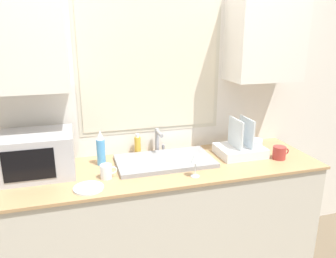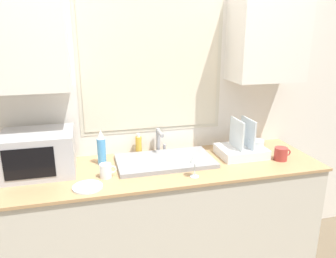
% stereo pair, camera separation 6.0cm
% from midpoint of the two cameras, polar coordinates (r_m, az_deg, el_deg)
% --- Properties ---
extents(countertop, '(2.27, 0.69, 0.90)m').
position_cam_midpoint_polar(countertop, '(2.54, -1.59, -15.77)').
color(countertop, beige).
rests_on(countertop, ground_plane).
extents(wall_back, '(6.00, 0.38, 2.60)m').
position_cam_midpoint_polar(wall_back, '(2.49, -3.64, 7.04)').
color(wall_back, silver).
rests_on(wall_back, ground_plane).
extents(sink_basin, '(0.69, 0.39, 0.03)m').
position_cam_midpoint_polar(sink_basin, '(2.38, -1.28, -5.57)').
color(sink_basin, gray).
rests_on(sink_basin, countertop).
extents(faucet, '(0.08, 0.16, 0.19)m').
position_cam_midpoint_polar(faucet, '(2.53, -2.37, -1.77)').
color(faucet, '#99999E').
rests_on(faucet, countertop).
extents(microwave, '(0.46, 0.37, 0.28)m').
position_cam_midpoint_polar(microwave, '(2.33, -22.44, -4.07)').
color(microwave, '#B2B2B7').
rests_on(microwave, countertop).
extents(dish_rack, '(0.35, 0.28, 0.29)m').
position_cam_midpoint_polar(dish_rack, '(2.56, 12.02, -3.17)').
color(dish_rack, white).
rests_on(dish_rack, countertop).
extents(spray_bottle, '(0.06, 0.06, 0.26)m').
position_cam_midpoint_polar(spray_bottle, '(2.36, -12.34, -3.32)').
color(spray_bottle, '#4C99D8').
rests_on(spray_bottle, countertop).
extents(soap_bottle, '(0.05, 0.05, 0.17)m').
position_cam_midpoint_polar(soap_bottle, '(2.53, -5.99, -2.82)').
color(soap_bottle, gold).
rests_on(soap_bottle, countertop).
extents(mug_near_sink, '(0.11, 0.08, 0.09)m').
position_cam_midpoint_polar(mug_near_sink, '(2.17, -11.46, -7.27)').
color(mug_near_sink, white).
rests_on(mug_near_sink, countertop).
extents(wine_glass, '(0.07, 0.07, 0.17)m').
position_cam_midpoint_polar(wine_glass, '(2.13, 4.00, -5.18)').
color(wine_glass, silver).
rests_on(wine_glass, countertop).
extents(mug_by_rack, '(0.13, 0.10, 0.10)m').
position_cam_midpoint_polar(mug_by_rack, '(2.57, 18.20, -3.94)').
color(mug_by_rack, '#A53833').
rests_on(mug_by_rack, countertop).
extents(small_plate, '(0.18, 0.18, 0.01)m').
position_cam_midpoint_polar(small_plate, '(2.08, -14.49, -9.92)').
color(small_plate, silver).
rests_on(small_plate, countertop).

